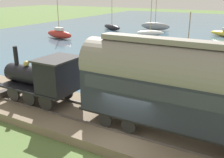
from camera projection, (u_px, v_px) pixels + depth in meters
name	position (u px, v px, depth m)	size (l,w,h in m)	color
ground_plane	(125.00, 145.00, 12.70)	(200.00, 200.00, 0.00)	#516B38
rail_embankment	(135.00, 131.00, 13.53)	(4.84, 56.00, 0.61)	#756651
steam_locomotive	(45.00, 77.00, 15.70)	(2.47, 5.36, 3.23)	black
passenger_coach	(186.00, 87.00, 11.49)	(2.31, 10.36, 4.55)	black
sailboat_gray	(155.00, 26.00, 50.14)	(1.27, 5.81, 6.75)	gray
sailboat_white	(150.00, 33.00, 43.60)	(3.33, 4.70, 8.83)	white
sailboat_red	(59.00, 34.00, 41.21)	(1.72, 5.36, 8.49)	#B72D23
sailboat_blue	(186.00, 62.00, 25.46)	(2.41, 6.04, 5.30)	#335199
sailboat_black	(112.00, 27.00, 50.50)	(3.51, 5.18, 8.82)	black
rowboat_far_out	(66.00, 56.00, 28.99)	(1.59, 2.55, 0.52)	beige
rowboat_near_shore	(187.00, 97.00, 17.82)	(1.89, 2.64, 0.47)	#B7B2A3
rowboat_mid_harbor	(66.00, 64.00, 26.09)	(1.01, 2.16, 0.36)	silver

